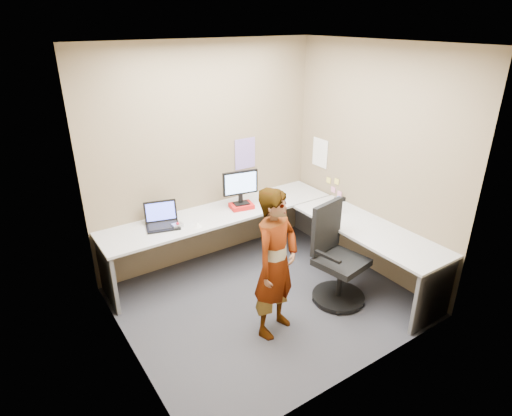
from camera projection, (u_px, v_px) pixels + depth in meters
ground at (266, 302)px, 4.78m from camera, size 3.00×3.00×0.00m
wall_back at (207, 157)px, 5.21m from camera, size 3.00×0.00×3.00m
wall_right at (373, 163)px, 4.99m from camera, size 0.00×2.70×2.70m
wall_left at (117, 228)px, 3.47m from camera, size 0.00×2.70×2.70m
ceiling at (270, 44)px, 3.67m from camera, size 3.00×3.00×0.00m
desk at (279, 232)px, 5.05m from camera, size 2.98×2.58×0.73m
paper_ream at (241, 206)px, 5.32m from camera, size 0.31×0.25×0.06m
monitor at (240, 185)px, 5.22m from camera, size 0.45×0.16×0.42m
laptop at (162, 220)px, 4.87m from camera, size 0.44×0.39×0.26m
trackball_mouse at (178, 225)px, 4.83m from camera, size 0.12×0.08×0.07m
origami at (197, 224)px, 4.85m from camera, size 0.10×0.10×0.06m
stapler at (340, 199)px, 5.51m from camera, size 0.15×0.09×0.05m
flower at (339, 202)px, 5.16m from camera, size 0.07×0.07×0.22m
calendar_purple at (245, 154)px, 5.50m from camera, size 0.30×0.01×0.40m
calendar_white at (320, 153)px, 5.71m from camera, size 0.01×0.28×0.38m
sticky_note_a at (337, 182)px, 5.56m from camera, size 0.01×0.07×0.07m
sticky_note_b at (333, 190)px, 5.65m from camera, size 0.01×0.07×0.07m
sticky_note_c at (339, 194)px, 5.57m from camera, size 0.01×0.07×0.07m
sticky_note_d at (329, 180)px, 5.69m from camera, size 0.01×0.07×0.07m
office_chair at (336, 263)px, 4.67m from camera, size 0.61×0.59×1.10m
person at (276, 264)px, 4.06m from camera, size 0.65×0.53×1.53m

